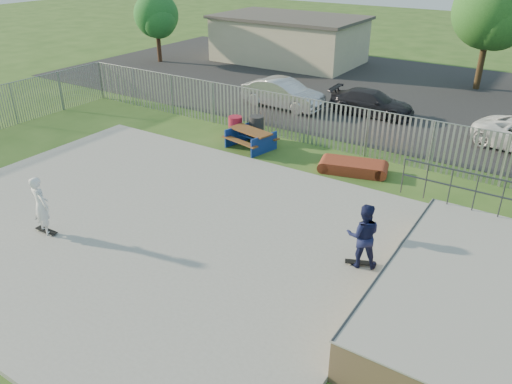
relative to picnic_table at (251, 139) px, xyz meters
The scene contains 18 objects.
ground 7.26m from the picnic_table, 83.62° to the right, with size 120.00×120.00×0.00m, color #30561D.
concrete_slab 7.26m from the picnic_table, 83.62° to the right, with size 15.00×12.00×0.15m, color gray.
quarter_pipe 12.01m from the picnic_table, 30.90° to the right, with size 5.50×7.05×2.19m.
fence 3.24m from the picnic_table, 55.42° to the right, with size 26.04×16.02×2.00m.
picnic_table is the anchor object (origin of this frame).
funbox 4.66m from the picnic_table, ahead, with size 2.38×1.62×0.43m.
trash_bin_red 1.36m from the picnic_table, 153.75° to the left, with size 0.61×0.61×1.02m, color maroon.
trash_bin_grey 1.09m from the picnic_table, 109.94° to the left, with size 0.64×0.64×1.07m, color #28282B.
parking_lot 11.83m from the picnic_table, 86.09° to the left, with size 40.00×18.00×0.02m, color black.
car_silver 6.03m from the picnic_table, 107.01° to the left, with size 1.56×4.49×1.48m, color silver.
car_dark 7.56m from the picnic_table, 69.83° to the left, with size 1.73×4.27×1.24m, color #232227.
building 17.40m from the picnic_table, 114.49° to the left, with size 10.40×6.40×3.20m.
tree_left 18.60m from the picnic_table, 144.83° to the left, with size 3.12×3.12×4.82m.
tree_mid 16.95m from the picnic_table, 68.53° to the left, with size 4.26×4.26×6.58m.
skateboard_a 9.31m from the picnic_table, 37.95° to the right, with size 0.81×0.50×0.08m.
skateboard_b 9.36m from the picnic_table, 97.12° to the right, with size 0.81×0.23×0.08m.
skater_navy 9.33m from the picnic_table, 37.95° to the right, with size 0.88×0.69×1.82m, color #151A41.
skater_white 9.38m from the picnic_table, 97.12° to the right, with size 0.66×0.43×1.82m, color white.
Camera 1 is at (10.25, -9.35, 7.94)m, focal length 35.00 mm.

